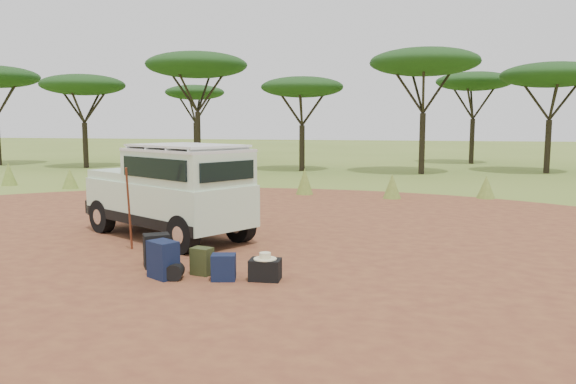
% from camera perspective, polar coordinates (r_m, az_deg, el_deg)
% --- Properties ---
extents(ground, '(140.00, 140.00, 0.00)m').
position_cam_1_polar(ground, '(11.06, -7.25, -5.92)').
color(ground, olive).
rests_on(ground, ground).
extents(dirt_clearing, '(23.00, 23.00, 0.01)m').
position_cam_1_polar(dirt_clearing, '(11.06, -7.25, -5.90)').
color(dirt_clearing, brown).
rests_on(dirt_clearing, ground).
extents(grass_fringe, '(36.60, 1.60, 0.90)m').
position_cam_1_polar(grass_fringe, '(19.24, 1.96, 0.88)').
color(grass_fringe, olive).
rests_on(grass_fringe, ground).
extents(acacia_treeline, '(46.70, 13.20, 6.26)m').
position_cam_1_polar(acacia_treeline, '(30.16, 7.32, 11.57)').
color(acacia_treeline, black).
rests_on(acacia_treeline, ground).
extents(safari_vehicle, '(4.39, 3.49, 2.03)m').
position_cam_1_polar(safari_vehicle, '(12.23, -11.77, -0.09)').
color(safari_vehicle, silver).
rests_on(safari_vehicle, ground).
extents(walking_staff, '(0.20, 0.44, 1.65)m').
position_cam_1_polar(walking_staff, '(11.14, -15.84, -1.73)').
color(walking_staff, maroon).
rests_on(walking_staff, ground).
extents(backpack_black, '(0.53, 0.50, 0.58)m').
position_cam_1_polar(backpack_black, '(9.92, -13.19, -5.83)').
color(backpack_black, black).
rests_on(backpack_black, ground).
extents(backpack_navy, '(0.57, 0.52, 0.61)m').
position_cam_1_polar(backpack_navy, '(9.22, -12.56, -6.73)').
color(backpack_navy, '#13213D').
rests_on(backpack_navy, ground).
extents(backpack_olive, '(0.37, 0.30, 0.45)m').
position_cam_1_polar(backpack_olive, '(9.31, -8.73, -6.98)').
color(backpack_olive, '#373B1B').
rests_on(backpack_olive, ground).
extents(duffel_navy, '(0.43, 0.36, 0.42)m').
position_cam_1_polar(duffel_navy, '(8.95, -6.56, -7.62)').
color(duffel_navy, '#13213D').
rests_on(duffel_navy, ground).
extents(hard_case, '(0.50, 0.37, 0.34)m').
position_cam_1_polar(hard_case, '(8.91, -2.34, -7.91)').
color(hard_case, black).
rests_on(hard_case, ground).
extents(stuff_sack, '(0.32, 0.32, 0.27)m').
position_cam_1_polar(stuff_sack, '(9.12, -11.43, -7.92)').
color(stuff_sack, black).
rests_on(stuff_sack, ground).
extents(safari_hat, '(0.36, 0.36, 0.11)m').
position_cam_1_polar(safari_hat, '(8.86, -2.34, -6.59)').
color(safari_hat, beige).
rests_on(safari_hat, hard_case).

